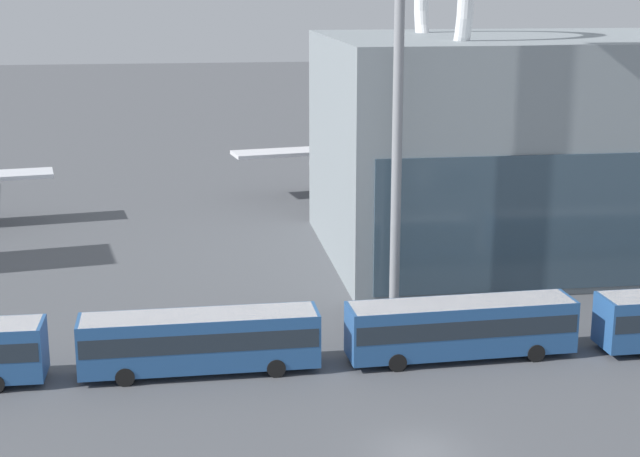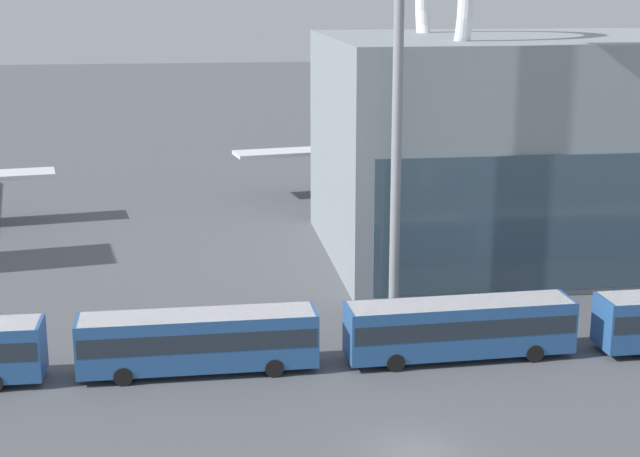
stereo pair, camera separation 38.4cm
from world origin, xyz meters
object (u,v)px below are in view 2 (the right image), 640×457
Objects in this scene: shuttle_bus_3 at (460,326)px; airliner_at_gate_far at (437,134)px; shuttle_bus_2 at (198,338)px; floodlight_mast at (399,3)px.

airliner_at_gate_far is at bearing 75.06° from shuttle_bus_3.
airliner_at_gate_far reaches higher than shuttle_bus_2.
shuttle_bus_2 is 14.26m from shuttle_bus_3.
airliner_at_gate_far is 48.52m from shuttle_bus_3.
floodlight_mast is at bearing 100.90° from shuttle_bus_3.
shuttle_bus_3 is 0.46× the size of floodlight_mast.
airliner_at_gate_far is 3.33× the size of shuttle_bus_3.
airliner_at_gate_far is 3.35× the size of shuttle_bus_2.
floodlight_mast reaches higher than airliner_at_gate_far.
shuttle_bus_3 is 19.11m from floodlight_mast.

